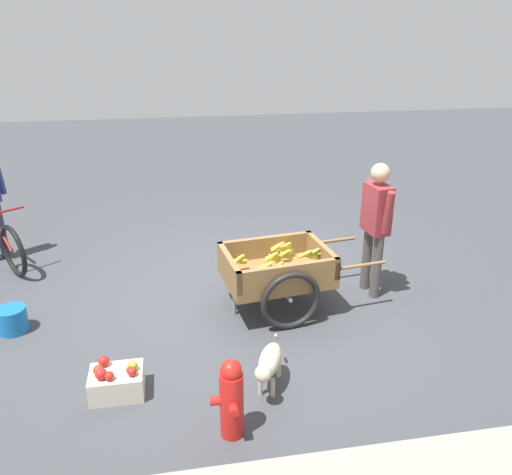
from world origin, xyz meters
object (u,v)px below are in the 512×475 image
Objects in this scene: fruit_cart at (277,271)px; vendor_person at (376,219)px; plastic_bucket at (12,320)px; dog at (269,363)px; apple_crate at (116,381)px; fire_hydrant at (231,399)px.

vendor_person reaches higher than fruit_cart.
plastic_bucket is at bearing 0.08° from fruit_cart.
dog is at bearing 44.86° from vendor_person.
vendor_person is at bearing -135.14° from dog.
vendor_person reaches higher than apple_crate.
vendor_person is 2.18m from dog.
fire_hydrant is (1.85, 1.93, -0.58)m from vendor_person.
dog is 1.43× the size of apple_crate.
vendor_person is 2.43× the size of dog.
fruit_cart is 6.00× the size of plastic_bucket.
fire_hydrant reaches higher than plastic_bucket.
dog is 0.60m from fire_hydrant.
dog is 2.18× the size of plastic_bucket.
fruit_cart is 2.02m from apple_crate.
fire_hydrant is 1.52× the size of apple_crate.
dog is 1.29m from apple_crate.
apple_crate is at bearing -34.39° from fire_hydrant.
fruit_cart is 1.37m from dog.
fire_hydrant reaches higher than dog.
fruit_cart reaches higher than dog.
dog is at bearing 151.21° from plastic_bucket.
fruit_cart is 2.59× the size of fire_hydrant.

